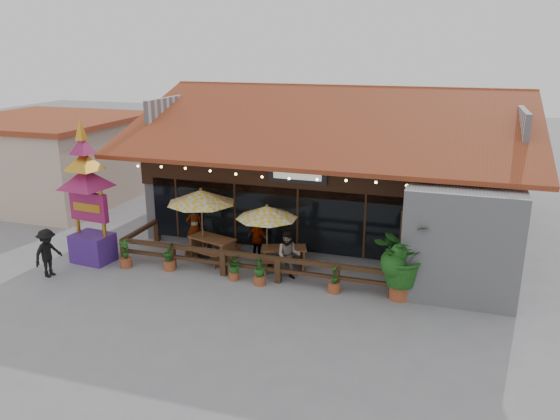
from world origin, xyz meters
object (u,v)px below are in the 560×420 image
(umbrella_left, at_px, (201,197))
(tropical_plant, at_px, (402,255))
(umbrella_right, at_px, (267,212))
(pedestrian, at_px, (48,253))
(picnic_table_right, at_px, (284,254))
(picnic_table_left, at_px, (212,245))
(thai_sign_tower, at_px, (86,182))

(umbrella_left, bearing_deg, tropical_plant, -9.69)
(umbrella_right, height_order, pedestrian, umbrella_right)
(picnic_table_right, bearing_deg, pedestrian, -156.68)
(umbrella_right, distance_m, picnic_table_left, 2.69)
(umbrella_right, bearing_deg, picnic_table_left, 176.54)
(picnic_table_left, relative_size, picnic_table_right, 1.07)
(umbrella_right, xyz_separation_m, thai_sign_tower, (-6.34, -1.44, 0.95))
(umbrella_left, height_order, umbrella_right, umbrella_left)
(umbrella_left, relative_size, picnic_table_right, 1.39)
(umbrella_left, relative_size, umbrella_right, 0.95)
(picnic_table_left, distance_m, pedestrian, 5.72)
(picnic_table_left, bearing_deg, thai_sign_tower, -159.11)
(umbrella_left, distance_m, umbrella_right, 2.63)
(umbrella_right, relative_size, thai_sign_tower, 0.50)
(umbrella_right, bearing_deg, tropical_plant, -13.05)
(picnic_table_left, bearing_deg, pedestrian, -145.76)
(picnic_table_left, relative_size, tropical_plant, 0.82)
(picnic_table_right, distance_m, tropical_plant, 4.56)
(picnic_table_right, height_order, tropical_plant, tropical_plant)
(umbrella_right, distance_m, pedestrian, 7.69)
(umbrella_right, bearing_deg, picnic_table_right, 15.96)
(umbrella_left, relative_size, pedestrian, 1.59)
(umbrella_right, xyz_separation_m, picnic_table_right, (0.59, 0.17, -1.56))
(umbrella_right, relative_size, picnic_table_left, 1.37)
(umbrella_right, distance_m, tropical_plant, 5.02)
(picnic_table_right, distance_m, thai_sign_tower, 7.54)
(thai_sign_tower, height_order, pedestrian, thai_sign_tower)
(umbrella_left, xyz_separation_m, pedestrian, (-4.34, -3.23, -1.52))
(umbrella_left, xyz_separation_m, umbrella_right, (2.61, -0.15, -0.31))
(umbrella_right, xyz_separation_m, tropical_plant, (4.85, -1.12, -0.60))
(umbrella_left, bearing_deg, thai_sign_tower, -156.97)
(tropical_plant, bearing_deg, pedestrian, -170.59)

